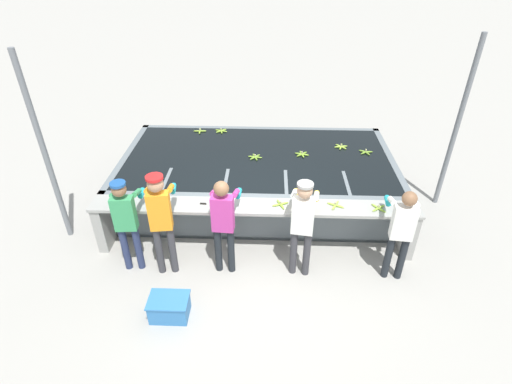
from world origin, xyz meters
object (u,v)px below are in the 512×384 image
at_px(banana_bunch_floating_5, 221,131).
at_px(banana_bunch_ledge_0, 379,208).
at_px(banana_bunch_floating_3, 366,152).
at_px(banana_bunch_ledge_2, 280,204).
at_px(banana_bunch_floating_2, 302,154).
at_px(banana_bunch_floating_1, 255,157).
at_px(knife_0, 208,204).
at_px(worker_1, 161,215).
at_px(crate, 169,307).
at_px(support_post_right, 457,127).
at_px(banana_bunch_floating_0, 200,131).
at_px(banana_bunch_ledge_1, 335,205).
at_px(worker_4, 401,228).
at_px(worker_0, 126,218).
at_px(worker_2, 223,219).
at_px(support_post_left, 45,154).
at_px(banana_bunch_floating_4, 341,147).
at_px(worker_3, 303,220).

height_order(banana_bunch_floating_5, banana_bunch_ledge_0, banana_bunch_ledge_0).
bearing_deg(banana_bunch_floating_3, banana_bunch_ledge_2, -132.21).
height_order(banana_bunch_floating_2, banana_bunch_ledge_2, banana_bunch_ledge_2).
bearing_deg(banana_bunch_ledge_0, banana_bunch_floating_1, 140.69).
distance_m(banana_bunch_ledge_2, knife_0, 1.15).
xyz_separation_m(banana_bunch_floating_1, knife_0, (-0.69, -1.59, -0.01)).
relative_size(banana_bunch_floating_2, banana_bunch_floating_3, 1.02).
height_order(worker_1, banana_bunch_floating_1, worker_1).
xyz_separation_m(crate, support_post_right, (4.65, 2.99, 1.44)).
height_order(banana_bunch_floating_0, crate, banana_bunch_floating_0).
relative_size(banana_bunch_floating_5, knife_0, 0.80).
relative_size(banana_bunch_floating_1, banana_bunch_ledge_1, 1.06).
distance_m(banana_bunch_floating_1, banana_bunch_floating_3, 2.17).
xyz_separation_m(worker_4, banana_bunch_ledge_2, (-1.74, 0.55, -0.01)).
height_order(worker_0, worker_2, worker_2).
relative_size(banana_bunch_floating_2, banana_bunch_ledge_2, 1.03).
bearing_deg(banana_bunch_floating_3, banana_bunch_ledge_1, -114.04).
distance_m(worker_1, banana_bunch_ledge_2, 1.84).
bearing_deg(worker_1, banana_bunch_floating_3, 35.29).
height_order(knife_0, support_post_left, support_post_left).
xyz_separation_m(banana_bunch_floating_0, banana_bunch_floating_3, (3.39, -0.86, -0.00)).
relative_size(worker_2, banana_bunch_floating_0, 5.79).
xyz_separation_m(worker_1, banana_bunch_floating_5, (0.50, 3.32, -0.16)).
height_order(banana_bunch_ledge_0, banana_bunch_ledge_1, same).
bearing_deg(support_post_right, worker_1, -156.84).
relative_size(banana_bunch_floating_2, banana_bunch_floating_4, 1.00).
bearing_deg(worker_3, support_post_left, 169.07).
xyz_separation_m(worker_1, support_post_right, (4.87, 2.08, 0.54)).
height_order(crate, support_post_left, support_post_left).
bearing_deg(worker_1, support_post_left, 157.30).
distance_m(worker_1, worker_4, 3.48).
bearing_deg(crate, banana_bunch_ledge_1, 31.87).
height_order(banana_bunch_floating_1, support_post_left, support_post_left).
relative_size(banana_bunch_floating_2, crate, 0.51).
distance_m(worker_2, banana_bunch_floating_2, 2.57).
relative_size(worker_4, banana_bunch_ledge_1, 5.85).
height_order(worker_0, banana_bunch_ledge_0, worker_0).
xyz_separation_m(banana_bunch_floating_5, banana_bunch_ledge_0, (2.76, -2.80, 0.00)).
bearing_deg(banana_bunch_ledge_0, banana_bunch_ledge_2, 178.16).
distance_m(worker_2, banana_bunch_ledge_0, 2.41).
xyz_separation_m(worker_4, banana_bunch_ledge_1, (-0.87, 0.56, -0.01)).
bearing_deg(banana_bunch_floating_1, worker_1, -120.94).
bearing_deg(banana_bunch_ledge_0, knife_0, 179.39).
height_order(worker_2, support_post_left, support_post_left).
distance_m(banana_bunch_floating_2, support_post_left, 4.44).
relative_size(banana_bunch_floating_0, banana_bunch_ledge_1, 1.06).
relative_size(worker_3, banana_bunch_floating_4, 5.85).
relative_size(worker_0, banana_bunch_floating_0, 5.62).
xyz_separation_m(worker_3, banana_bunch_ledge_1, (0.55, 0.53, -0.09)).
distance_m(worker_0, banana_bunch_floating_3, 4.63).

